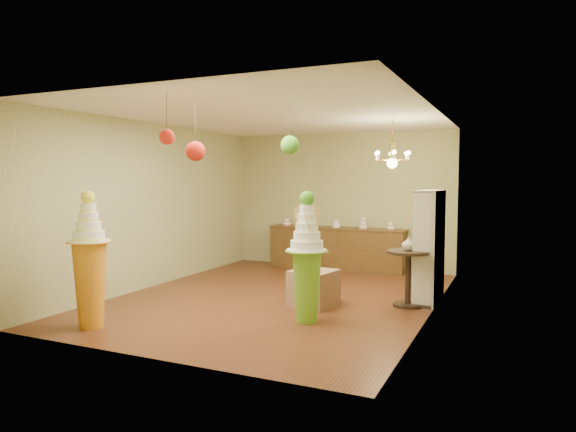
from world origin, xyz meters
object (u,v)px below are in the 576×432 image
at_px(pedestal_orange, 90,273).
at_px(round_table, 408,270).
at_px(pedestal_green, 307,268).
at_px(sideboard, 336,247).

relative_size(pedestal_orange, round_table, 2.07).
height_order(pedestal_green, pedestal_orange, pedestal_orange).
bearing_deg(pedestal_orange, sideboard, 74.78).
xyz_separation_m(pedestal_orange, sideboard, (1.52, 5.59, -0.26)).
relative_size(pedestal_green, pedestal_orange, 1.00).
bearing_deg(sideboard, round_table, -52.08).
height_order(pedestal_orange, sideboard, pedestal_orange).
bearing_deg(sideboard, pedestal_green, -76.55).
bearing_deg(pedestal_orange, pedestal_green, 29.90).
bearing_deg(sideboard, pedestal_orange, -105.22).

